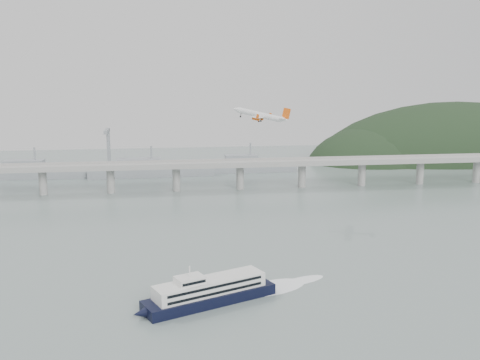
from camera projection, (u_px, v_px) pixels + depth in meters
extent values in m
plane|color=slate|center=(257.00, 284.00, 246.91)|extent=(900.00, 900.00, 0.00)
cube|color=#979794|center=(215.00, 165.00, 437.48)|extent=(800.00, 22.00, 2.20)
cube|color=#979794|center=(216.00, 164.00, 426.89)|extent=(800.00, 0.60, 1.80)
cube|color=#979794|center=(213.00, 160.00, 447.30)|extent=(800.00, 0.60, 1.80)
cylinder|color=#979794|center=(43.00, 182.00, 422.09)|extent=(6.00, 6.00, 21.00)
cylinder|color=#979794|center=(111.00, 181.00, 428.79)|extent=(6.00, 6.00, 21.00)
cylinder|color=#979794|center=(176.00, 179.00, 435.48)|extent=(6.00, 6.00, 21.00)
cylinder|color=#979794|center=(240.00, 177.00, 442.18)|extent=(6.00, 6.00, 21.00)
cylinder|color=#979794|center=(302.00, 176.00, 448.87)|extent=(6.00, 6.00, 21.00)
cylinder|color=#979794|center=(362.00, 174.00, 455.57)|extent=(6.00, 6.00, 21.00)
cylinder|color=#979794|center=(420.00, 173.00, 462.26)|extent=(6.00, 6.00, 21.00)
cylinder|color=#979794|center=(477.00, 171.00, 468.96)|extent=(6.00, 6.00, 21.00)
ellipsoid|color=black|center=(452.00, 174.00, 607.32)|extent=(320.00, 150.00, 156.00)
ellipsoid|color=black|center=(372.00, 172.00, 583.73)|extent=(140.00, 110.00, 96.00)
cube|color=gray|center=(36.00, 174.00, 488.52)|extent=(95.67, 20.15, 8.00)
cube|color=gray|center=(24.00, 165.00, 485.71)|extent=(33.90, 15.02, 8.00)
cylinder|color=gray|center=(35.00, 155.00, 485.44)|extent=(1.60, 1.60, 14.00)
cube|color=gray|center=(152.00, 172.00, 497.05)|extent=(110.55, 21.43, 8.00)
cube|color=gray|center=(139.00, 163.00, 494.04)|extent=(39.01, 16.73, 8.00)
cylinder|color=gray|center=(151.00, 154.00, 493.97)|extent=(1.60, 1.60, 14.00)
cube|color=gray|center=(250.00, 167.00, 518.82)|extent=(85.00, 13.60, 8.00)
cube|color=gray|center=(241.00, 159.00, 516.14)|extent=(29.75, 11.90, 8.00)
cylinder|color=gray|center=(250.00, 150.00, 515.74)|extent=(1.60, 1.60, 14.00)
cube|color=gray|center=(109.00, 149.00, 522.64)|extent=(3.00, 3.00, 40.00)
cube|color=gray|center=(107.00, 131.00, 509.45)|extent=(3.00, 28.00, 3.00)
cube|color=black|center=(210.00, 297.00, 226.83)|extent=(56.09, 34.01, 4.43)
cone|color=black|center=(140.00, 313.00, 211.71)|extent=(6.83, 6.25, 4.43)
cube|color=silver|center=(210.00, 286.00, 225.87)|extent=(47.08, 28.49, 5.53)
cube|color=black|center=(216.00, 287.00, 220.90)|extent=(38.72, 16.73, 1.11)
cube|color=black|center=(216.00, 293.00, 221.41)|extent=(38.72, 16.73, 1.11)
cube|color=black|center=(203.00, 278.00, 230.29)|extent=(38.72, 16.73, 1.11)
cube|color=black|center=(203.00, 284.00, 230.80)|extent=(38.72, 16.73, 1.11)
cube|color=silver|center=(190.00, 280.00, 220.58)|extent=(13.22, 11.48, 2.88)
cube|color=black|center=(194.00, 283.00, 217.28)|extent=(9.21, 4.05, 1.11)
cylinder|color=silver|center=(190.00, 271.00, 219.90)|extent=(0.73, 0.73, 4.43)
ellipsoid|color=white|center=(273.00, 287.00, 242.93)|extent=(35.57, 27.21, 0.22)
ellipsoid|color=white|center=(302.00, 280.00, 250.77)|extent=(25.11, 16.74, 0.22)
cylinder|color=white|center=(260.00, 115.00, 332.37)|extent=(25.12, 15.19, 8.53)
cone|color=white|center=(236.00, 109.00, 335.92)|extent=(5.44, 4.99, 4.10)
cone|color=white|center=(285.00, 120.00, 328.62)|extent=(6.15, 5.11, 4.28)
cube|color=white|center=(261.00, 117.00, 332.33)|extent=(17.16, 31.19, 2.89)
cube|color=white|center=(284.00, 118.00, 328.71)|extent=(7.29, 11.56, 1.40)
cube|color=#E4560F|center=(286.00, 113.00, 327.89)|extent=(5.14, 2.22, 6.84)
cylinder|color=#E4560F|center=(260.00, 118.00, 337.86)|extent=(4.82, 3.89, 2.92)
cylinder|color=black|center=(257.00, 117.00, 338.32)|extent=(1.59, 2.21, 2.19)
cube|color=white|center=(260.00, 117.00, 337.67)|extent=(2.42, 1.20, 1.58)
cylinder|color=#E4560F|center=(256.00, 119.00, 327.99)|extent=(4.82, 3.89, 2.92)
cylinder|color=black|center=(253.00, 118.00, 328.45)|extent=(1.59, 2.21, 2.19)
cube|color=white|center=(256.00, 117.00, 327.81)|extent=(2.42, 1.20, 1.58)
cylinder|color=black|center=(261.00, 119.00, 335.00)|extent=(0.89, 0.52, 2.30)
cylinder|color=black|center=(261.00, 121.00, 335.20)|extent=(1.28, 0.80, 1.24)
cylinder|color=black|center=(259.00, 120.00, 330.33)|extent=(0.89, 0.52, 2.30)
cylinder|color=black|center=(259.00, 121.00, 330.53)|extent=(1.28, 0.80, 1.24)
cylinder|color=black|center=(241.00, 115.00, 335.55)|extent=(0.89, 0.52, 2.30)
cylinder|color=black|center=(240.00, 117.00, 335.75)|extent=(1.28, 0.80, 1.24)
cube|color=#E4560F|center=(270.00, 115.00, 346.92)|extent=(1.87, 0.86, 2.52)
cube|color=#E4560F|center=(258.00, 116.00, 316.42)|extent=(1.87, 0.86, 2.52)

